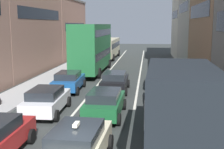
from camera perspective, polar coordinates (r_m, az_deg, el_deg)
sidewalk_left at (r=30.21m, az=-10.89°, el=-0.11°), size 2.60×64.00×0.14m
lane_stripe_left at (r=29.10m, az=-1.46°, el=-0.43°), size 0.16×60.00×0.01m
lane_stripe_right at (r=28.82m, az=5.24°, el=-0.57°), size 0.16×60.00×0.01m
building_row_left at (r=32.44m, az=-19.90°, el=9.60°), size 7.20×43.90×11.67m
building_row_right at (r=32.24m, az=20.54°, el=10.34°), size 7.20×43.90×12.90m
removalist_box_truck at (r=11.88m, az=12.75°, el=-5.72°), size 2.91×7.78×3.58m
taxi_centre_lane_front at (r=11.08m, az=-6.54°, el=-13.11°), size 2.18×4.36×1.66m
sedan_centre_lane_second at (r=16.54m, az=-1.36°, el=-5.36°), size 2.12×4.33×1.49m
wagon_left_lane_second at (r=17.49m, az=-12.36°, el=-4.76°), size 2.20×4.37×1.49m
hatchback_centre_lane_third at (r=22.68m, az=0.55°, el=-1.26°), size 2.08×4.31×1.49m
sedan_left_lane_third at (r=23.05m, az=-8.24°, el=-1.19°), size 2.22×4.38×1.49m
sedan_right_lane_behind_truck at (r=19.15m, az=9.66°, el=-3.42°), size 2.14×4.34×1.49m
wagon_right_lane_far at (r=24.60m, az=8.97°, el=-0.52°), size 2.19×4.36×1.49m
bus_mid_queue_primary at (r=31.19m, az=-3.80°, el=5.45°), size 2.87×10.52×5.06m
bus_far_queue_secondary at (r=44.45m, az=-0.85°, el=5.31°), size 2.88×10.53×2.90m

